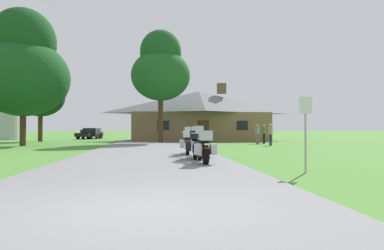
{
  "coord_description": "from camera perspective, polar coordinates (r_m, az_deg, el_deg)",
  "views": [
    {
      "loc": [
        0.38,
        -5.02,
        1.22
      ],
      "look_at": [
        2.93,
        19.93,
        1.54
      ],
      "focal_mm": 32.28,
      "sensor_mm": 36.0,
      "label": 1
    }
  ],
  "objects": [
    {
      "name": "bystander_tan_shirt_by_tree",
      "position": [
        26.62,
        12.85,
        -1.34
      ],
      "size": [
        0.23,
        0.55,
        1.67
      ],
      "rotation": [
        0.0,
        0.0,
        4.68
      ],
      "color": "navy",
      "rests_on": "ground"
    },
    {
      "name": "metal_signpost_roadside",
      "position": [
        10.2,
        18.24,
        0.03
      ],
      "size": [
        0.36,
        0.06,
        2.14
      ],
      "color": "#9EA0A5",
      "rests_on": "ground"
    },
    {
      "name": "tree_left_far",
      "position": [
        37.94,
        -23.75,
        5.17
      ],
      "size": [
        4.73,
        4.73,
        8.2
      ],
      "color": "#422D19",
      "rests_on": "ground"
    },
    {
      "name": "bystander_olive_shirt_near_lodge",
      "position": [
        30.0,
        11.8,
        -1.24
      ],
      "size": [
        0.39,
        0.45,
        1.69
      ],
      "rotation": [
        0.0,
        0.0,
        4.05
      ],
      "color": "black",
      "rests_on": "ground"
    },
    {
      "name": "ground_plane",
      "position": [
        25.05,
        -6.71,
        -3.52
      ],
      "size": [
        500.0,
        500.0,
        0.0
      ],
      "primitive_type": "plane",
      "color": "#4C8433"
    },
    {
      "name": "motorcycle_green_second_in_row",
      "position": [
        13.88,
        0.54,
        -3.27
      ],
      "size": [
        0.87,
        2.08,
        1.3
      ],
      "rotation": [
        0.0,
        0.0,
        -0.12
      ],
      "color": "black",
      "rests_on": "asphalt_driveway"
    },
    {
      "name": "motorcycle_green_nearest_to_camera",
      "position": [
        11.94,
        1.92,
        -3.68
      ],
      "size": [
        0.73,
        2.08,
        1.3
      ],
      "rotation": [
        0.0,
        0.0,
        0.02
      ],
      "color": "black",
      "rests_on": "asphalt_driveway"
    },
    {
      "name": "motorcycle_blue_farthest_in_row",
      "position": [
        16.2,
        -0.71,
        -2.9
      ],
      "size": [
        0.84,
        2.08,
        1.3
      ],
      "rotation": [
        0.0,
        0.0,
        -0.1
      ],
      "color": "black",
      "rests_on": "asphalt_driveway"
    },
    {
      "name": "stone_lodge",
      "position": [
        37.3,
        1.12,
        1.61
      ],
      "size": [
        14.75,
        7.69,
        6.23
      ],
      "color": "brown",
      "rests_on": "ground"
    },
    {
      "name": "tree_by_lodge_front",
      "position": [
        31.3,
        -5.2,
        9.24
      ],
      "size": [
        5.26,
        5.26,
        10.1
      ],
      "color": "#422D19",
      "rests_on": "ground"
    },
    {
      "name": "bystander_gray_shirt_beside_signpost",
      "position": [
        29.44,
        10.77,
        -1.25
      ],
      "size": [
        0.48,
        0.38,
        1.69
      ],
      "rotation": [
        0.0,
        0.0,
        3.71
      ],
      "color": "#75664C",
      "rests_on": "ground"
    },
    {
      "name": "parked_black_suv_far_left",
      "position": [
        47.13,
        -16.13,
        -1.25
      ],
      "size": [
        2.09,
        4.69,
        1.4
      ],
      "rotation": [
        0.0,
        0.0,
        -0.05
      ],
      "color": "black",
      "rests_on": "ground"
    },
    {
      "name": "parked_black_sedan_far_left",
      "position": [
        46.06,
        -16.59,
        -1.42
      ],
      "size": [
        2.96,
        4.55,
        1.2
      ],
      "rotation": [
        0.0,
        0.0,
        -0.29
      ],
      "color": "black",
      "rests_on": "ground"
    },
    {
      "name": "tree_left_near",
      "position": [
        28.71,
        -26.11,
        8.57
      ],
      "size": [
        6.66,
        6.66,
        10.2
      ],
      "color": "#422D19",
      "rests_on": "ground"
    },
    {
      "name": "asphalt_driveway",
      "position": [
        23.06,
        -6.79,
        -3.69
      ],
      "size": [
        6.4,
        80.0,
        0.06
      ],
      "primitive_type": "cube",
      "color": "slate",
      "rests_on": "ground"
    },
    {
      "name": "metal_silo_distant",
      "position": [
        46.78,
        -28.48,
        2.86
      ],
      "size": [
        3.68,
        3.68,
        8.14
      ],
      "color": "#B2B7BC",
      "rests_on": "ground"
    }
  ]
}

